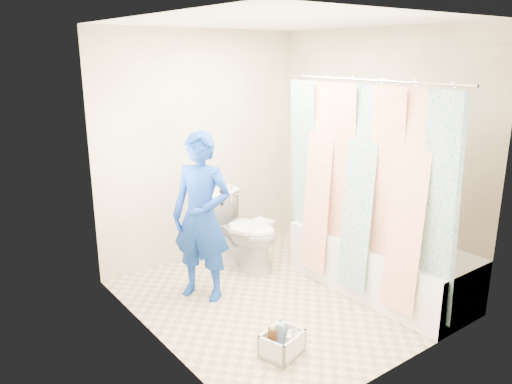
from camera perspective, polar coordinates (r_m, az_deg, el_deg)
floor at (r=4.67m, az=2.79°, el=-11.94°), size 2.60×2.60×0.00m
ceiling at (r=4.15m, az=3.26°, el=18.89°), size 2.40×2.60×0.02m
wall_back at (r=5.29m, az=-6.08°, el=5.08°), size 2.40×0.02×2.40m
wall_front at (r=3.40m, az=17.21°, el=-1.56°), size 2.40×0.02×2.40m
wall_left at (r=3.62m, az=-11.72°, el=-0.11°), size 0.02×2.60×2.40m
wall_right at (r=5.09m, az=13.46°, el=4.31°), size 0.02×2.60×2.40m
bathtub at (r=4.85m, az=13.95°, el=-7.86°), size 0.70×1.75×0.50m
curtain_rod at (r=4.21m, az=12.55°, el=12.38°), size 0.02×1.90×0.02m
shower_curtain at (r=4.36m, az=11.84°, el=0.10°), size 0.06×1.75×1.80m
toilet at (r=5.17m, az=-1.49°, el=-4.34°), size 0.64×0.87×0.79m
tank_lid at (r=5.07m, az=-0.38°, el=-3.91°), size 0.52×0.33×0.04m
tank_internals at (r=5.15m, az=-3.66°, el=0.03°), size 0.19×0.09×0.26m
plumber at (r=4.44m, az=-6.24°, el=-2.85°), size 0.61×0.66×1.52m
cleaning_caddy at (r=3.87m, az=3.08°, el=-16.91°), size 0.35×0.31×0.23m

